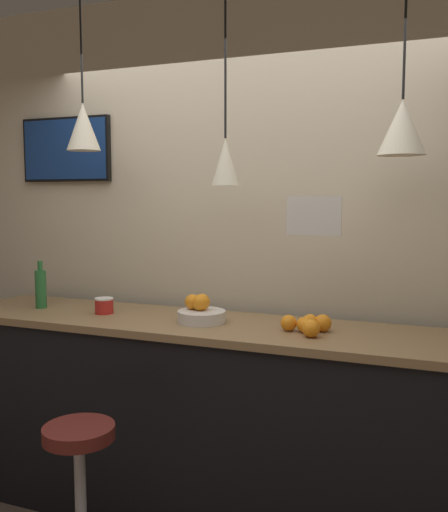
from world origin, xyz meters
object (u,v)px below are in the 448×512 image
spread_jar (104,306)px  bar_stool (80,492)px  mounted_tv (66,150)px  juice_bottle (41,288)px  fruit_bowl (201,312)px

spread_jar → bar_stool: bearing=-65.3°
bar_stool → mounted_tv: bearing=127.9°
bar_stool → mounted_tv: (-0.83, 1.07, 1.59)m
juice_bottle → mounted_tv: (-0.09, 0.39, 0.83)m
fruit_bowl → spread_jar: 0.59m
fruit_bowl → juice_bottle: size_ratio=0.90×
mounted_tv → spread_jar: bearing=-36.6°
bar_stool → juice_bottle: 1.27m
bar_stool → spread_jar: (-0.31, 0.68, 0.69)m
juice_bottle → spread_jar: bearing=0.0°
fruit_bowl → spread_jar: bearing=-179.7°
fruit_bowl → mounted_tv: mounted_tv is taller
fruit_bowl → juice_bottle: bearing=-179.8°
mounted_tv → bar_stool: bearing=-52.1°
fruit_bowl → juice_bottle: juice_bottle is taller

